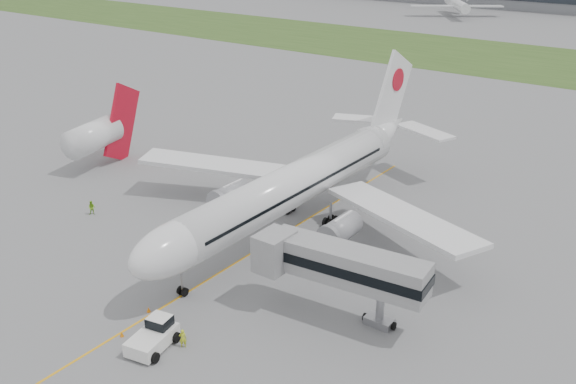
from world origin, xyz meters
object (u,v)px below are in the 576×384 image
Objects in this scene: airliner at (299,181)px; jet_bridge at (336,264)px; neighbor_aircraft at (97,135)px; pushback_tug at (154,335)px; ground_crew_near at (183,338)px.

airliner is 19.79m from jet_bridge.
neighbor_aircraft is (-35.87, -1.25, -0.71)m from airliner.
jet_bridge is at bearing -44.82° from airliner.
pushback_tug is 0.32× the size of jet_bridge.
jet_bridge is at bearing 41.12° from pushback_tug.
ground_crew_near is (2.12, 1.34, -0.22)m from pushback_tug.
neighbor_aircraft is (-41.87, 24.58, 4.06)m from ground_crew_near.
ground_crew_near is at bearing -129.92° from jet_bridge.
airliner is 26.94m from ground_crew_near.
pushback_tug is at bearing -46.85° from neighbor_aircraft.
pushback_tug is at bearing -8.66° from ground_crew_near.
neighbor_aircraft is at bearing 159.90° from jet_bridge.
jet_bridge is (10.16, 13.22, 4.41)m from pushback_tug.
jet_bridge is 1.04× the size of neighbor_aircraft.
jet_bridge is at bearing -165.06° from ground_crew_near.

